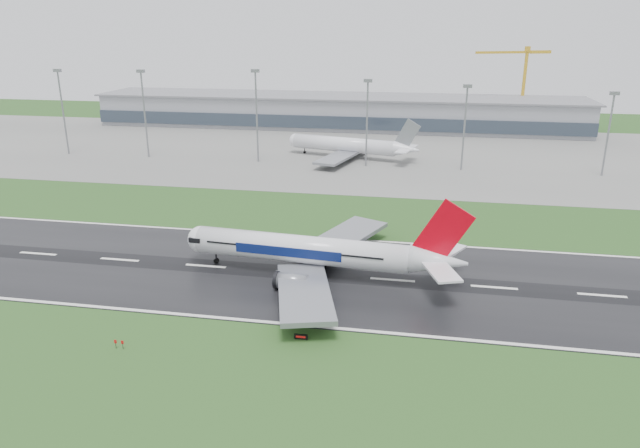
# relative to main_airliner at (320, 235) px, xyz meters

# --- Properties ---
(ground) EXTENTS (520.00, 520.00, 0.00)m
(ground) POSITION_rel_main_airliner_xyz_m (-25.00, -0.12, -8.81)
(ground) COLOR #214619
(ground) RESTS_ON ground
(runway) EXTENTS (400.00, 45.00, 0.10)m
(runway) POSITION_rel_main_airliner_xyz_m (-25.00, -0.12, -8.76)
(runway) COLOR black
(runway) RESTS_ON ground
(apron) EXTENTS (400.00, 130.00, 0.08)m
(apron) POSITION_rel_main_airliner_xyz_m (-25.00, 124.88, -8.77)
(apron) COLOR slate
(apron) RESTS_ON ground
(terminal) EXTENTS (240.00, 36.00, 15.00)m
(terminal) POSITION_rel_main_airliner_xyz_m (-25.00, 184.88, -1.31)
(terminal) COLOR gray
(terminal) RESTS_ON ground
(main_airliner) EXTENTS (63.57, 61.01, 17.43)m
(main_airliner) POSITION_rel_main_airliner_xyz_m (0.00, 0.00, 0.00)
(main_airliner) COLOR silver
(main_airliner) RESTS_ON runway
(parked_airliner) EXTENTS (65.58, 62.87, 16.02)m
(parked_airliner) POSITION_rel_main_airliner_xyz_m (-9.12, 112.72, -0.72)
(parked_airliner) COLOR silver
(parked_airliner) RESTS_ON apron
(tower_crane) EXTENTS (37.72, 17.10, 39.74)m
(tower_crane) POSITION_rel_main_airliner_xyz_m (66.31, 199.88, 11.06)
(tower_crane) COLOR gold
(tower_crane) RESTS_ON ground
(runway_sign) EXTENTS (2.29, 0.84, 1.04)m
(runway_sign) POSITION_rel_main_airliner_xyz_m (1.63, -26.63, -8.29)
(runway_sign) COLOR black
(runway_sign) RESTS_ON ground
(floodmast_0) EXTENTS (0.64, 0.64, 32.01)m
(floodmast_0) POSITION_rel_main_airliner_xyz_m (-121.20, 99.88, 7.19)
(floodmast_0) COLOR gray
(floodmast_0) RESTS_ON ground
(floodmast_1) EXTENTS (0.64, 0.64, 32.22)m
(floodmast_1) POSITION_rel_main_airliner_xyz_m (-86.69, 99.88, 7.30)
(floodmast_1) COLOR gray
(floodmast_1) RESTS_ON ground
(floodmast_2) EXTENTS (0.64, 0.64, 32.91)m
(floodmast_2) POSITION_rel_main_airliner_xyz_m (-42.12, 99.88, 7.64)
(floodmast_2) COLOR gray
(floodmast_2) RESTS_ON ground
(floodmast_3) EXTENTS (0.64, 0.64, 30.08)m
(floodmast_3) POSITION_rel_main_airliner_xyz_m (-1.15, 99.88, 6.23)
(floodmast_3) COLOR gray
(floodmast_3) RESTS_ON ground
(floodmast_4) EXTENTS (0.64, 0.64, 28.80)m
(floodmast_4) POSITION_rel_main_airliner_xyz_m (33.05, 99.88, 5.59)
(floodmast_4) COLOR gray
(floodmast_4) RESTS_ON ground
(floodmast_5) EXTENTS (0.64, 0.64, 27.32)m
(floodmast_5) POSITION_rel_main_airliner_xyz_m (80.28, 99.88, 4.85)
(floodmast_5) COLOR gray
(floodmast_5) RESTS_ON ground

